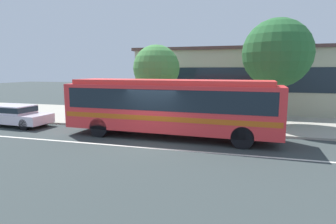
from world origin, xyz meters
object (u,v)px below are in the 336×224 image
object	(u,v)px
street_tree_near_stop	(156,68)
pedestrian_waiting_near_sign	(264,111)
sedan_behind_bus	(15,114)
transit_bus	(170,104)
pedestrian_walking_along_curb	(209,112)
street_tree_mid_block	(277,53)

from	to	relation	value
street_tree_near_stop	pedestrian_waiting_near_sign	bearing A→B (deg)	-9.18
sedan_behind_bus	street_tree_near_stop	xyz separation A→B (m)	(7.83, 4.26, 2.81)
transit_bus	pedestrian_walking_along_curb	bearing A→B (deg)	49.64
pedestrian_waiting_near_sign	street_tree_mid_block	world-z (taller)	street_tree_mid_block
pedestrian_walking_along_curb	street_tree_near_stop	distance (m)	5.23
pedestrian_waiting_near_sign	street_tree_mid_block	bearing A→B (deg)	60.45
sedan_behind_bus	pedestrian_waiting_near_sign	distance (m)	15.07
pedestrian_waiting_near_sign	street_tree_near_stop	distance (m)	7.41
pedestrian_waiting_near_sign	pedestrian_walking_along_curb	xyz separation A→B (m)	(-3.00, -1.40, 0.03)
sedan_behind_bus	street_tree_near_stop	world-z (taller)	street_tree_near_stop
pedestrian_walking_along_curb	street_tree_near_stop	size ratio (longest dim) A/B	0.34
transit_bus	pedestrian_walking_along_curb	size ratio (longest dim) A/B	6.40
sedan_behind_bus	pedestrian_walking_along_curb	xyz separation A→B (m)	(11.73, 1.75, 0.40)
transit_bus	street_tree_near_stop	bearing A→B (deg)	115.79
pedestrian_walking_along_curb	sedan_behind_bus	bearing A→B (deg)	-171.50
pedestrian_waiting_near_sign	street_tree_near_stop	xyz separation A→B (m)	(-6.90, 1.12, 2.45)
sedan_behind_bus	pedestrian_waiting_near_sign	bearing A→B (deg)	12.07
transit_bus	sedan_behind_bus	distance (m)	10.06
street_tree_near_stop	street_tree_mid_block	world-z (taller)	street_tree_mid_block
pedestrian_waiting_near_sign	pedestrian_walking_along_curb	distance (m)	3.31
street_tree_near_stop	street_tree_mid_block	distance (m)	7.62
transit_bus	street_tree_near_stop	size ratio (longest dim) A/B	2.19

